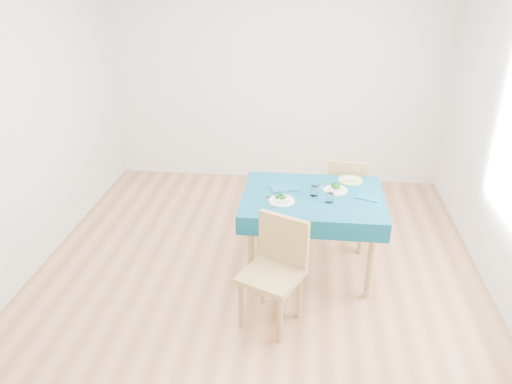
# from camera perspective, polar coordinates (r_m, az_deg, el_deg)

# --- Properties ---
(room_shell) EXTENTS (4.02, 4.52, 2.73)m
(room_shell) POSITION_cam_1_polar(r_m,az_deg,el_deg) (3.88, 0.00, 6.65)
(room_shell) COLOR #925E3D
(room_shell) RESTS_ON ground
(table) EXTENTS (1.19, 0.90, 0.76)m
(table) POSITION_cam_1_polar(r_m,az_deg,el_deg) (4.43, 6.27, -4.80)
(table) COLOR #073E56
(table) RESTS_ON ground
(chair_near) EXTENTS (0.56, 0.58, 1.03)m
(chair_near) POSITION_cam_1_polar(r_m,az_deg,el_deg) (3.74, 1.76, -8.47)
(chair_near) COLOR olive
(chair_near) RESTS_ON ground
(chair_far) EXTENTS (0.42, 0.45, 0.93)m
(chair_far) POSITION_cam_1_polar(r_m,az_deg,el_deg) (5.05, 10.29, 0.06)
(chair_far) COLOR olive
(chair_far) RESTS_ON ground
(bowl_near) EXTENTS (0.21, 0.21, 0.07)m
(bowl_near) POSITION_cam_1_polar(r_m,az_deg,el_deg) (4.11, 2.98, -0.69)
(bowl_near) COLOR white
(bowl_near) RESTS_ON table
(bowl_far) EXTENTS (0.20, 0.20, 0.06)m
(bowl_far) POSITION_cam_1_polar(r_m,az_deg,el_deg) (4.35, 9.10, 0.50)
(bowl_far) COLOR white
(bowl_far) RESTS_ON table
(fork_near) EXTENTS (0.08, 0.19, 0.00)m
(fork_near) POSITION_cam_1_polar(r_m,az_deg,el_deg) (4.11, 1.59, -1.11)
(fork_near) COLOR silver
(fork_near) RESTS_ON table
(knife_near) EXTENTS (0.05, 0.19, 0.00)m
(knife_near) POSITION_cam_1_polar(r_m,az_deg,el_deg) (4.18, 4.01, -0.73)
(knife_near) COLOR silver
(knife_near) RESTS_ON table
(fork_far) EXTENTS (0.06, 0.16, 0.00)m
(fork_far) POSITION_cam_1_polar(r_m,az_deg,el_deg) (4.40, 7.58, 0.50)
(fork_far) COLOR silver
(fork_far) RESTS_ON table
(knife_far) EXTENTS (0.08, 0.19, 0.00)m
(knife_far) POSITION_cam_1_polar(r_m,az_deg,el_deg) (4.36, 13.56, -0.23)
(knife_far) COLOR silver
(knife_far) RESTS_ON table
(napkin_near) EXTENTS (0.26, 0.22, 0.01)m
(napkin_near) POSITION_cam_1_polar(r_m,az_deg,el_deg) (4.35, 3.16, 0.45)
(napkin_near) COLOR navy
(napkin_near) RESTS_ON table
(napkin_far) EXTENTS (0.22, 0.19, 0.01)m
(napkin_far) POSITION_cam_1_polar(r_m,az_deg,el_deg) (4.28, 12.79, -0.59)
(napkin_far) COLOR navy
(napkin_far) RESTS_ON table
(tumbler_center) EXTENTS (0.07, 0.07, 0.09)m
(tumbler_center) POSITION_cam_1_polar(r_m,az_deg,el_deg) (4.23, 6.68, 0.14)
(tumbler_center) COLOR white
(tumbler_center) RESTS_ON table
(tumbler_side) EXTENTS (0.06, 0.06, 0.08)m
(tumbler_side) POSITION_cam_1_polar(r_m,az_deg,el_deg) (4.14, 8.43, -0.66)
(tumbler_side) COLOR white
(tumbler_side) RESTS_ON table
(side_plate) EXTENTS (0.22, 0.22, 0.01)m
(side_plate) POSITION_cam_1_polar(r_m,az_deg,el_deg) (4.57, 10.74, 1.33)
(side_plate) COLOR #AED166
(side_plate) RESTS_ON table
(bread_slice) EXTENTS (0.12, 0.12, 0.02)m
(bread_slice) POSITION_cam_1_polar(r_m,az_deg,el_deg) (4.57, 10.76, 1.48)
(bread_slice) COLOR beige
(bread_slice) RESTS_ON side_plate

